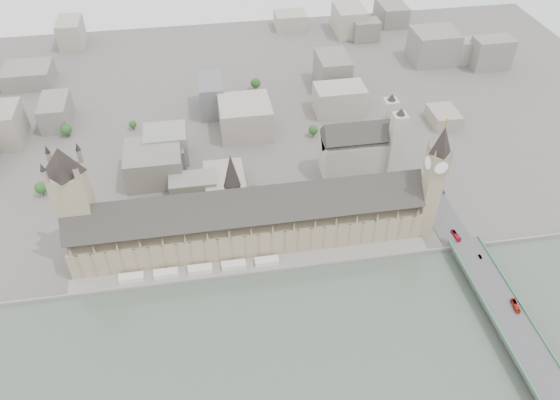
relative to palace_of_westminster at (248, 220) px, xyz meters
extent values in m
plane|color=#595651|center=(0.00, -19.70, -22.71)|extent=(900.00, 900.00, 0.00)
cube|color=gray|center=(0.00, -34.70, -21.21)|extent=(600.00, 1.50, 3.00)
cube|color=gray|center=(0.00, -27.20, -21.71)|extent=(270.00, 15.00, 2.00)
cube|color=silver|center=(-90.00, -26.70, -18.71)|extent=(18.00, 7.00, 4.00)
cube|color=silver|center=(-65.00, -26.70, -18.71)|extent=(18.00, 7.00, 4.00)
cube|color=silver|center=(-40.00, -26.70, -18.71)|extent=(18.00, 7.00, 4.00)
cube|color=silver|center=(-15.00, -26.70, -18.71)|extent=(18.00, 7.00, 4.00)
cube|color=silver|center=(10.00, -26.70, -18.71)|extent=(18.00, 7.00, 4.00)
cube|color=gray|center=(0.00, 0.30, -10.21)|extent=(265.00, 40.00, 25.00)
cube|color=#2B2926|center=(0.00, 0.30, 12.37)|extent=(265.00, 40.73, 40.73)
cube|color=gray|center=(138.00, -11.70, 8.29)|extent=(12.00, 12.00, 62.00)
cube|color=#86735C|center=(138.00, -11.70, 47.29)|extent=(14.00, 14.00, 16.00)
cylinder|color=white|center=(145.20, -11.70, 47.29)|extent=(0.60, 10.00, 10.00)
cylinder|color=white|center=(130.80, -11.70, 47.29)|extent=(0.60, 10.00, 10.00)
cylinder|color=white|center=(138.00, -4.50, 47.29)|extent=(10.00, 0.60, 10.00)
cylinder|color=white|center=(138.00, -18.90, 47.29)|extent=(10.00, 0.60, 10.00)
cone|color=black|center=(138.00, -11.70, 66.29)|extent=(17.00, 17.00, 22.00)
cylinder|color=#F1AA46|center=(138.00, -11.70, 80.29)|extent=(1.00, 1.00, 6.00)
sphere|color=#F1AA46|center=(138.00, -11.70, 83.79)|extent=(2.00, 2.00, 2.00)
cone|color=#86735C|center=(144.50, -5.20, 59.29)|extent=(2.40, 2.40, 8.00)
cone|color=#86735C|center=(131.50, -5.20, 59.29)|extent=(2.40, 2.40, 8.00)
cone|color=#86735C|center=(144.50, -18.20, 59.29)|extent=(2.40, 2.40, 8.00)
cone|color=#86735C|center=(131.50, -18.20, 59.29)|extent=(2.40, 2.40, 8.00)
cube|color=gray|center=(-122.00, 6.30, 17.29)|extent=(23.00, 23.00, 80.00)
cone|color=black|center=(-122.00, 6.30, 67.29)|extent=(30.00, 30.00, 20.00)
cylinder|color=#86735C|center=(-10.00, 6.30, 20.29)|extent=(12.00, 12.00, 20.00)
cone|color=black|center=(-10.00, 6.30, 44.29)|extent=(13.00, 13.00, 28.00)
cube|color=#474749|center=(162.00, -107.20, -17.58)|extent=(25.00, 325.00, 10.25)
cube|color=#A7A396|center=(105.00, 75.30, -5.71)|extent=(60.00, 28.00, 34.00)
cube|color=#2B2926|center=(105.00, 75.30, 16.29)|extent=(60.00, 28.28, 28.28)
cube|color=#A7A396|center=(137.00, 87.30, 9.29)|extent=(12.00, 12.00, 64.00)
cube|color=#A7A396|center=(137.00, 63.30, 9.29)|extent=(12.00, 12.00, 64.00)
imported|color=red|center=(156.39, -31.52, -10.80)|extent=(3.97, 12.08, 3.30)
imported|color=red|center=(168.77, -102.16, -10.86)|extent=(4.06, 11.72, 3.20)
imported|color=gray|center=(165.80, -54.74, -11.78)|extent=(1.44, 4.08, 1.34)
imported|color=gray|center=(167.97, 19.86, -11.71)|extent=(3.71, 5.51, 1.48)
camera|label=1|loc=(-26.35, -305.29, 283.15)|focal=35.00mm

